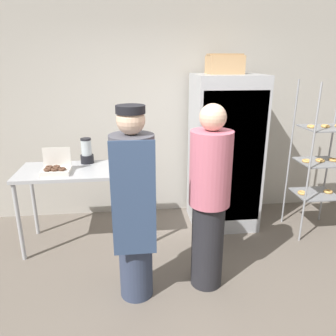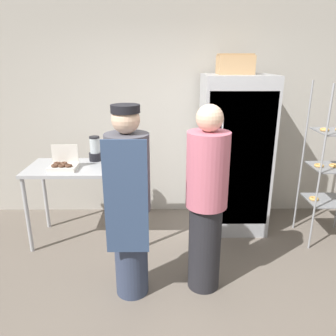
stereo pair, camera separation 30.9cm
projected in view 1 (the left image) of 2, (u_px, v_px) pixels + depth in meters
The scene contains 10 objects.
ground_plane at pixel (193, 317), 2.74m from camera, with size 14.00×14.00×0.00m, color #6B6056.
back_wall at pixel (166, 106), 4.31m from camera, with size 6.40×0.12×2.94m, color #B7B2A8.
refrigerator at pixel (224, 153), 4.07m from camera, with size 0.80×0.75×1.89m.
baking_rack at pixel (320, 161), 3.87m from camera, with size 0.54×0.49×1.84m.
prep_counter at pixel (76, 178), 3.61m from camera, with size 1.23×0.64×0.91m.
donut_box at pixel (56, 169), 3.43m from camera, with size 0.29×0.22×0.26m.
blender_pitcher at pixel (87, 152), 3.75m from camera, with size 0.15×0.15×0.29m.
cardboard_storage_box at pixel (225, 64), 3.80m from camera, with size 0.40×0.34×0.22m.
person_baker at pixel (134, 205), 2.74m from camera, with size 0.37×0.38×1.72m.
person_customer at pixel (209, 199), 2.90m from camera, with size 0.36×0.36×1.72m.
Camera 1 is at (-0.46, -2.16, 2.06)m, focal length 35.00 mm.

